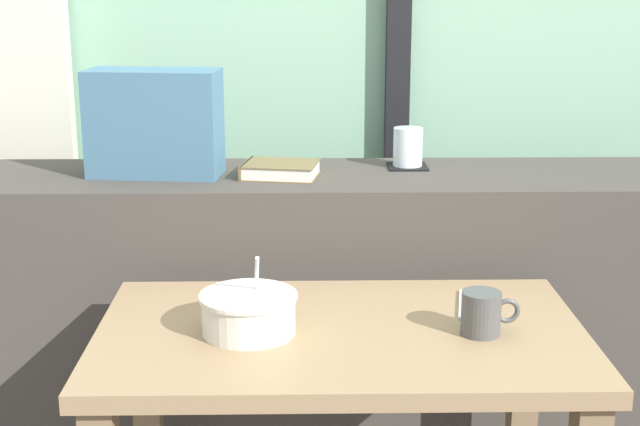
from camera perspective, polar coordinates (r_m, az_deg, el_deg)
The scene contains 9 objects.
dark_console_ledge at distance 2.43m, azimuth 1.04°, elevation -7.85°, with size 2.80×0.39×0.89m, color #423D38.
breakfast_table at distance 1.87m, azimuth 1.27°, elevation -11.08°, with size 0.95×0.57×0.71m.
coaster_square at distance 2.38m, azimuth 5.42°, elevation 2.88°, with size 0.10×0.10×0.01m, color black.
juice_glass at distance 2.37m, azimuth 5.45°, elevation 4.01°, with size 0.07×0.07×0.10m.
closed_book at distance 2.27m, azimuth -2.50°, elevation 2.69°, with size 0.20×0.17×0.03m.
throw_pillow at distance 2.30m, azimuth -10.19°, elevation 5.50°, with size 0.32×0.14×0.26m, color #426B84.
soup_bowl at distance 1.78m, azimuth -4.44°, elevation -6.23°, with size 0.19×0.19×0.16m.
fork_utensil at distance 1.95m, azimuth 8.82°, elevation -5.62°, with size 0.02×0.17×0.01m, color silver.
ceramic_mug at distance 1.80m, azimuth 10.00°, elevation -6.11°, with size 0.11×0.08×0.08m.
Camera 1 is at (-0.09, -1.69, 1.39)m, focal length 51.76 mm.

